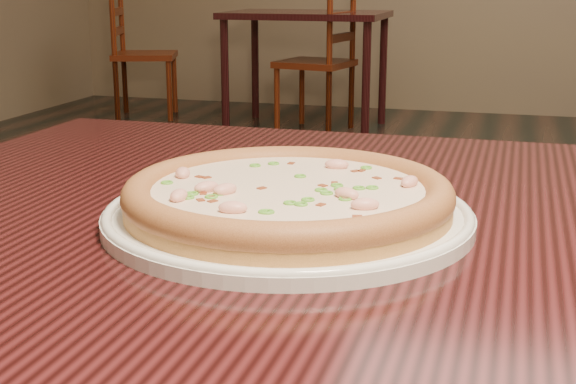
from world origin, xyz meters
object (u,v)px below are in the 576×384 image
(pizza, at_px, (288,195))
(chair_b, at_px, (323,63))
(bg_table_left, at_px, (307,27))
(chair_a, at_px, (137,54))
(plate, at_px, (288,214))
(hero_table, at_px, (421,316))

(pizza, height_order, chair_b, chair_b)
(bg_table_left, bearing_deg, pizza, -75.35)
(pizza, xyz_separation_m, chair_a, (-2.39, 4.46, -0.34))
(plate, bearing_deg, bg_table_left, 104.65)
(bg_table_left, xyz_separation_m, chair_b, (0.13, -0.07, -0.22))
(hero_table, xyz_separation_m, plate, (-0.12, -0.05, 0.11))
(hero_table, bearing_deg, bg_table_left, 106.30)
(plate, distance_m, bg_table_left, 4.51)
(hero_table, height_order, chair_a, chair_a)
(bg_table_left, height_order, chair_a, chair_a)
(plate, xyz_separation_m, chair_b, (-1.01, 4.29, -0.32))
(pizza, distance_m, chair_b, 4.42)
(bg_table_left, xyz_separation_m, chair_a, (-1.25, 0.10, -0.22))
(chair_b, bearing_deg, bg_table_left, 150.35)
(bg_table_left, bearing_deg, hero_table, -73.70)
(chair_a, height_order, chair_b, same)
(chair_b, bearing_deg, chair_a, 172.84)
(hero_table, xyz_separation_m, pizza, (-0.12, -0.05, 0.13))
(hero_table, distance_m, chair_b, 4.39)
(plate, distance_m, chair_b, 4.42)
(chair_a, xyz_separation_m, chair_b, (1.38, -0.17, 0.00))
(pizza, height_order, chair_a, chair_a)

